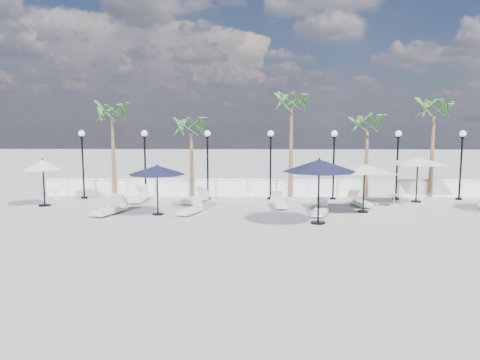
{
  "coord_description": "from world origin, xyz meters",
  "views": [
    {
      "loc": [
        -1.22,
        -19.38,
        4.45
      ],
      "look_at": [
        -1.64,
        3.22,
        1.5
      ],
      "focal_mm": 35.0,
      "sensor_mm": 36.0,
      "label": 1
    }
  ],
  "objects_px": {
    "parasol_cream_sq_a": "(365,165)",
    "parasol_cream_small": "(43,165)",
    "lounger_3": "(279,203)",
    "parasol_navy_mid": "(319,166)",
    "parasol_cream_sq_b": "(418,157)",
    "lounger_0": "(110,209)",
    "lounger_4": "(191,210)",
    "lounger_6": "(359,202)",
    "parasol_navy_left": "(157,170)",
    "lounger_2": "(195,199)",
    "lounger_5": "(320,211)",
    "lounger_1": "(139,197)"
  },
  "relations": [
    {
      "from": "lounger_5",
      "to": "parasol_cream_sq_a",
      "type": "relative_size",
      "value": 0.38
    },
    {
      "from": "lounger_5",
      "to": "parasol_navy_left",
      "type": "relative_size",
      "value": 0.71
    },
    {
      "from": "lounger_4",
      "to": "lounger_5",
      "type": "distance_m",
      "value": 6.07
    },
    {
      "from": "lounger_4",
      "to": "parasol_navy_mid",
      "type": "distance_m",
      "value": 6.43
    },
    {
      "from": "lounger_2",
      "to": "lounger_4",
      "type": "relative_size",
      "value": 1.14
    },
    {
      "from": "lounger_5",
      "to": "parasol_navy_left",
      "type": "bearing_deg",
      "value": -163.35
    },
    {
      "from": "lounger_2",
      "to": "lounger_3",
      "type": "height_order",
      "value": "lounger_2"
    },
    {
      "from": "lounger_3",
      "to": "parasol_navy_left",
      "type": "xyz_separation_m",
      "value": [
        -5.8,
        -1.9,
        1.86
      ]
    },
    {
      "from": "parasol_navy_mid",
      "to": "lounger_0",
      "type": "bearing_deg",
      "value": 169.64
    },
    {
      "from": "lounger_2",
      "to": "parasol_cream_sq_b",
      "type": "relative_size",
      "value": 0.39
    },
    {
      "from": "lounger_1",
      "to": "parasol_cream_sq_b",
      "type": "relative_size",
      "value": 0.38
    },
    {
      "from": "lounger_2",
      "to": "lounger_3",
      "type": "xyz_separation_m",
      "value": [
        4.38,
        -1.16,
        -0.0
      ]
    },
    {
      "from": "lounger_0",
      "to": "lounger_6",
      "type": "bearing_deg",
      "value": 30.51
    },
    {
      "from": "parasol_cream_sq_b",
      "to": "parasol_cream_small",
      "type": "bearing_deg",
      "value": -175.59
    },
    {
      "from": "lounger_2",
      "to": "lounger_5",
      "type": "bearing_deg",
      "value": -2.7
    },
    {
      "from": "lounger_0",
      "to": "lounger_2",
      "type": "height_order",
      "value": "lounger_0"
    },
    {
      "from": "lounger_0",
      "to": "lounger_4",
      "type": "relative_size",
      "value": 1.23
    },
    {
      "from": "lounger_5",
      "to": "parasol_cream_small",
      "type": "height_order",
      "value": "parasol_cream_small"
    },
    {
      "from": "lounger_3",
      "to": "lounger_6",
      "type": "height_order",
      "value": "lounger_3"
    },
    {
      "from": "lounger_1",
      "to": "lounger_5",
      "type": "distance_m",
      "value": 9.89
    },
    {
      "from": "lounger_4",
      "to": "parasol_cream_small",
      "type": "xyz_separation_m",
      "value": [
        -7.81,
        1.99,
        1.89
      ]
    },
    {
      "from": "lounger_5",
      "to": "lounger_6",
      "type": "height_order",
      "value": "lounger_6"
    },
    {
      "from": "lounger_6",
      "to": "parasol_cream_sq_a",
      "type": "distance_m",
      "value": 2.61
    },
    {
      "from": "lounger_0",
      "to": "parasol_cream_small",
      "type": "bearing_deg",
      "value": 171.74
    },
    {
      "from": "lounger_5",
      "to": "lounger_3",
      "type": "bearing_deg",
      "value": 149.68
    },
    {
      "from": "parasol_navy_left",
      "to": "parasol_cream_sq_b",
      "type": "xyz_separation_m",
      "value": [
        13.32,
        3.63,
        0.32
      ]
    },
    {
      "from": "parasol_cream_sq_a",
      "to": "parasol_cream_sq_b",
      "type": "xyz_separation_m",
      "value": [
        3.55,
        2.88,
        0.12
      ]
    },
    {
      "from": "lounger_3",
      "to": "parasol_navy_left",
      "type": "bearing_deg",
      "value": -168.2
    },
    {
      "from": "lounger_3",
      "to": "parasol_cream_sq_b",
      "type": "relative_size",
      "value": 0.38
    },
    {
      "from": "lounger_5",
      "to": "parasol_navy_left",
      "type": "height_order",
      "value": "parasol_navy_left"
    },
    {
      "from": "lounger_4",
      "to": "parasol_navy_left",
      "type": "distance_m",
      "value": 2.43
    },
    {
      "from": "parasol_cream_sq_a",
      "to": "parasol_cream_sq_b",
      "type": "bearing_deg",
      "value": 39.03
    },
    {
      "from": "lounger_1",
      "to": "parasol_cream_sq_b",
      "type": "xyz_separation_m",
      "value": [
        15.0,
        0.22,
        2.17
      ]
    },
    {
      "from": "parasol_cream_small",
      "to": "lounger_4",
      "type": "bearing_deg",
      "value": -14.31
    },
    {
      "from": "parasol_cream_small",
      "to": "parasol_cream_sq_b",
      "type": "bearing_deg",
      "value": 4.41
    },
    {
      "from": "lounger_1",
      "to": "parasol_navy_left",
      "type": "height_order",
      "value": "parasol_navy_left"
    },
    {
      "from": "lounger_3",
      "to": "parasol_cream_sq_a",
      "type": "bearing_deg",
      "value": -22.37
    },
    {
      "from": "lounger_0",
      "to": "parasol_cream_sq_b",
      "type": "height_order",
      "value": "parasol_cream_sq_b"
    },
    {
      "from": "lounger_0",
      "to": "parasol_navy_left",
      "type": "distance_m",
      "value": 2.92
    },
    {
      "from": "parasol_cream_sq_a",
      "to": "parasol_cream_small",
      "type": "relative_size",
      "value": 2.05
    },
    {
      "from": "lounger_3",
      "to": "lounger_4",
      "type": "distance_m",
      "value": 4.63
    },
    {
      "from": "parasol_cream_sq_b",
      "to": "parasol_cream_small",
      "type": "height_order",
      "value": "parasol_cream_sq_b"
    },
    {
      "from": "lounger_3",
      "to": "parasol_navy_mid",
      "type": "height_order",
      "value": "parasol_navy_mid"
    },
    {
      "from": "parasol_cream_sq_a",
      "to": "lounger_4",
      "type": "bearing_deg",
      "value": -175.65
    },
    {
      "from": "parasol_navy_mid",
      "to": "parasol_cream_sq_b",
      "type": "xyz_separation_m",
      "value": [
        6.08,
        5.37,
        -0.07
      ]
    },
    {
      "from": "lounger_1",
      "to": "parasol_cream_sq_b",
      "type": "bearing_deg",
      "value": 3.24
    },
    {
      "from": "lounger_1",
      "to": "lounger_5",
      "type": "height_order",
      "value": "lounger_1"
    },
    {
      "from": "lounger_1",
      "to": "parasol_cream_small",
      "type": "xyz_separation_m",
      "value": [
        -4.6,
        -1.29,
        1.85
      ]
    },
    {
      "from": "lounger_5",
      "to": "parasol_cream_sq_b",
      "type": "xyz_separation_m",
      "value": [
        5.73,
        3.67,
        2.19
      ]
    },
    {
      "from": "parasol_cream_sq_b",
      "to": "lounger_0",
      "type": "bearing_deg",
      "value": -166.87
    }
  ]
}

